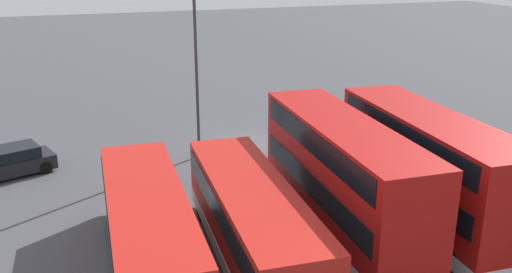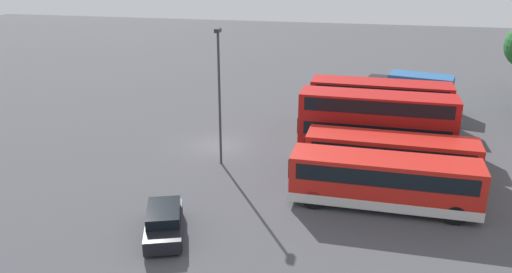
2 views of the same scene
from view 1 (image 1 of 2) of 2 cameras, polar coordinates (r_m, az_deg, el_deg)
name	(u,v)px [view 1 (image 1 of 2)]	position (r m, az deg, el deg)	size (l,w,h in m)	color
ground_plane	(248,143)	(32.30, -0.79, -0.66)	(140.00, 140.00, 0.00)	#47474C
bus_single_deck_near_end	(509,180)	(25.42, 24.28, -4.02)	(2.63, 11.03, 2.95)	red
bus_double_decker_second	(426,167)	(23.23, 16.90, -3.01)	(2.94, 10.30, 4.55)	#B71411
bus_double_decker_third	(342,176)	(21.66, 8.75, -3.99)	(2.85, 10.57, 4.55)	#B71411
bus_single_deck_fourth	(252,221)	(19.89, -0.37, -8.55)	(2.98, 10.46, 2.95)	red
bus_single_deck_fifth	(148,230)	(19.61, -10.86, -9.33)	(2.88, 10.44, 2.95)	red
car_hatchback_silver	(7,163)	(30.08, -23.92, -2.43)	(4.76, 3.17, 1.43)	black
lamp_post_tall	(196,60)	(29.01, -6.10, 7.71)	(0.70, 0.30, 9.08)	#38383D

